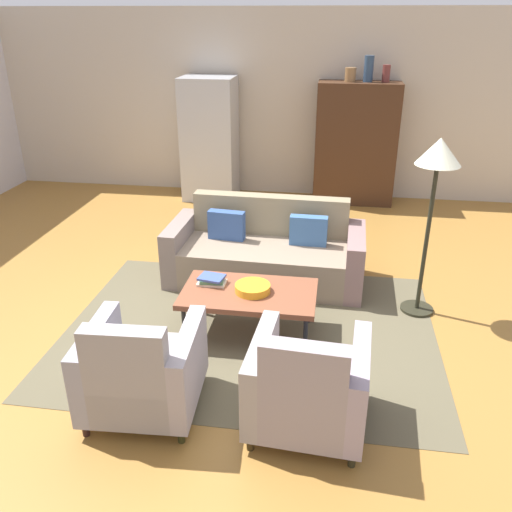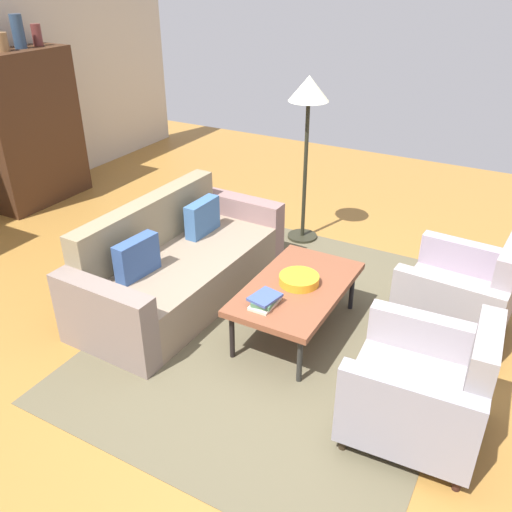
# 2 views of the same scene
# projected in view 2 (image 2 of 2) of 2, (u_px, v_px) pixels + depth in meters

# --- Properties ---
(ground_plane) EXTENTS (10.52, 10.52, 0.00)m
(ground_plane) POSITION_uv_depth(u_px,v_px,m) (277.00, 359.00, 4.13)
(ground_plane) COLOR olive
(area_rug) EXTENTS (3.40, 2.60, 0.01)m
(area_rug) POSITION_uv_depth(u_px,v_px,m) (290.00, 329.00, 4.46)
(area_rug) COLOR brown
(area_rug) RESTS_ON ground
(couch) EXTENTS (2.12, 0.96, 0.86)m
(couch) POSITION_uv_depth(u_px,v_px,m) (176.00, 266.00, 4.81)
(couch) COLOR gray
(couch) RESTS_ON ground
(coffee_table) EXTENTS (1.20, 0.70, 0.44)m
(coffee_table) POSITION_uv_depth(u_px,v_px,m) (297.00, 289.00, 4.25)
(coffee_table) COLOR black
(coffee_table) RESTS_ON ground
(armchair_left) EXTENTS (0.84, 0.84, 0.88)m
(armchair_left) POSITION_uv_depth(u_px,v_px,m) (427.00, 392.00, 3.32)
(armchair_left) COLOR black
(armchair_left) RESTS_ON ground
(armchair_right) EXTENTS (0.85, 0.85, 0.88)m
(armchair_right) POSITION_uv_depth(u_px,v_px,m) (464.00, 299.00, 4.24)
(armchair_right) COLOR #311F1E
(armchair_right) RESTS_ON ground
(fruit_bowl) EXTENTS (0.32, 0.32, 0.07)m
(fruit_bowl) POSITION_uv_depth(u_px,v_px,m) (299.00, 280.00, 4.24)
(fruit_bowl) COLOR orange
(fruit_bowl) RESTS_ON coffee_table
(book_stack) EXTENTS (0.26, 0.21, 0.08)m
(book_stack) POSITION_uv_depth(u_px,v_px,m) (265.00, 300.00, 3.97)
(book_stack) COLOR beige
(book_stack) RESTS_ON coffee_table
(cabinet) EXTENTS (1.20, 0.51, 1.80)m
(cabinet) POSITION_uv_depth(u_px,v_px,m) (30.00, 129.00, 6.46)
(cabinet) COLOR #3F2616
(cabinet) RESTS_ON ground
(vase_tall) EXTENTS (0.16, 0.16, 0.19)m
(vase_tall) POSITION_uv_depth(u_px,v_px,m) (1.00, 42.00, 5.87)
(vase_tall) COLOR olive
(vase_tall) RESTS_ON cabinet
(vase_round) EXTENTS (0.14, 0.14, 0.36)m
(vase_round) POSITION_uv_depth(u_px,v_px,m) (18.00, 31.00, 6.02)
(vase_round) COLOR navy
(vase_round) RESTS_ON cabinet
(vase_small) EXTENTS (0.11, 0.11, 0.24)m
(vase_small) POSITION_uv_depth(u_px,v_px,m) (37.00, 35.00, 6.24)
(vase_small) COLOR brown
(vase_small) RESTS_ON cabinet
(floor_lamp) EXTENTS (0.40, 0.40, 1.72)m
(floor_lamp) POSITION_uv_depth(u_px,v_px,m) (308.00, 105.00, 5.24)
(floor_lamp) COLOR #29281B
(floor_lamp) RESTS_ON ground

